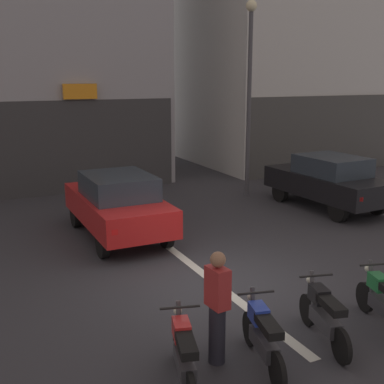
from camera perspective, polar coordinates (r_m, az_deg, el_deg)
The scene contains 11 objects.
ground_plane at distance 9.95m, azimuth 2.84°, elevation -10.53°, with size 120.00×120.00×0.00m, color #333338.
lane_centre_line at distance 15.19m, azimuth -8.05°, elevation -2.17°, with size 0.20×18.00×0.01m, color silver.
car_red_crossing_near at distance 12.57m, azimuth -8.56°, elevation -1.29°, with size 1.77×4.11×1.64m.
car_black_parked_kerbside at distance 15.75m, azimuth 15.41°, elevation 1.33°, with size 1.92×4.17×1.64m.
car_white_down_street at distance 21.43m, azimuth -10.68°, elevation 4.64°, with size 2.23×4.28×1.64m.
street_lamp at distance 16.67m, azimuth 6.64°, elevation 12.77°, with size 0.36×0.36×6.34m.
motorcycle_red_row_leftmost at distance 6.83m, azimuth -0.96°, elevation -18.08°, with size 0.63×1.62×0.98m.
motorcycle_blue_row_left_mid at distance 7.29m, azimuth 8.12°, elevation -16.03°, with size 0.59×1.64×0.98m.
motorcycle_black_row_centre at distance 8.04m, azimuth 14.91°, elevation -13.46°, with size 0.60×1.63×0.98m.
motorcycle_green_row_right_mid at distance 8.77m, azimuth 21.18°, elevation -11.58°, with size 0.62×1.63×0.98m.
person_by_motorcycles at distance 7.12m, azimuth 2.93°, elevation -13.07°, with size 0.25×0.38×1.67m.
Camera 1 is at (-4.39, -7.98, 4.01)m, focal length 46.34 mm.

